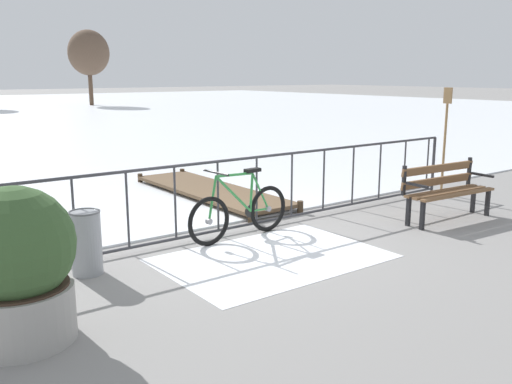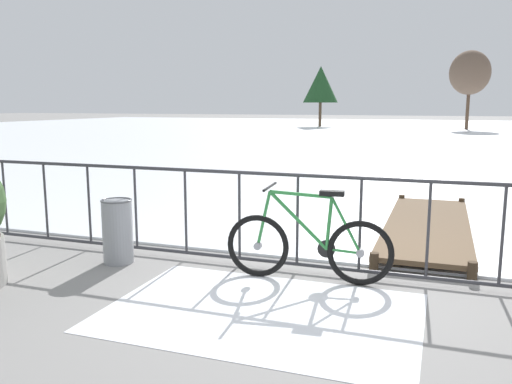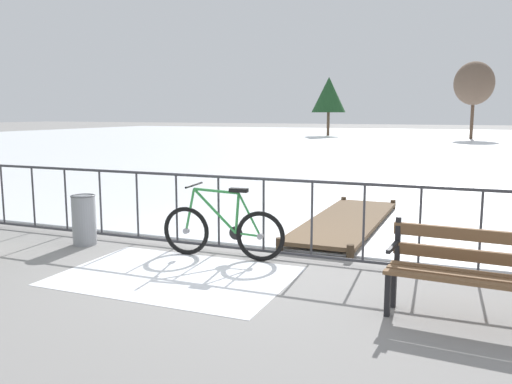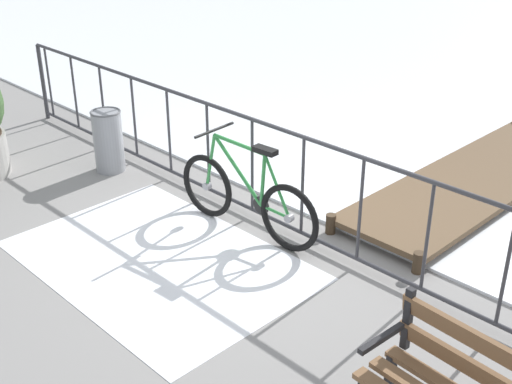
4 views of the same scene
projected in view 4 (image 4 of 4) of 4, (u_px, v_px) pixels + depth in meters
name	position (u px, v px, depth m)	size (l,w,h in m)	color
ground_plane	(276.00, 227.00, 6.59)	(160.00, 160.00, 0.00)	gray
snow_patch	(159.00, 260.00, 6.03)	(2.69, 1.84, 0.01)	white
railing_fence	(276.00, 176.00, 6.34)	(9.06, 0.06, 1.07)	#38383D
bicycle_near_railing	(246.00, 198.00, 6.35)	(1.71, 0.52, 0.97)	black
trash_bin	(108.00, 141.00, 7.67)	(0.35, 0.35, 0.73)	gray
wooden_dock	(477.00, 178.00, 7.34)	(1.10, 3.97, 0.20)	brown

